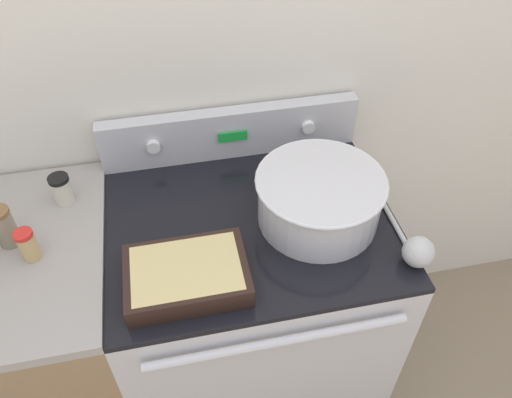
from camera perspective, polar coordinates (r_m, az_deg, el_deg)
The scene contains 10 objects.
kitchen_wall at distance 1.51m, azimuth -3.60°, elevation 15.94°, with size 8.00×0.05×2.50m.
stove_range at distance 1.78m, azimuth -0.53°, elevation -12.80°, with size 0.81×0.69×0.94m.
control_panel at distance 1.58m, azimuth -2.88°, elevation 7.60°, with size 0.81×0.07×0.16m.
side_counter at distance 1.83m, azimuth -22.30°, elevation -15.38°, with size 0.53×0.66×0.95m.
mixing_bowl at distance 1.37m, azimuth 7.26°, elevation 0.28°, with size 0.35×0.35×0.15m.
casserole_dish at distance 1.25m, azimuth -7.92°, elevation -8.53°, with size 0.30×0.21×0.06m.
ladle at distance 1.35m, azimuth 17.79°, elevation -5.44°, with size 0.08×0.33×0.08m.
spice_jar_black_cap at distance 1.52m, azimuth -21.31°, elevation 1.04°, with size 0.06×0.06×0.09m.
spice_jar_red_cap at distance 1.39m, azimuth -24.63°, elevation -4.79°, with size 0.05×0.05×0.09m.
spice_jar_brown_cap at distance 1.45m, azimuth -26.85°, elevation -2.85°, with size 0.06×0.06×0.12m.
Camera 1 is at (-0.18, -0.62, 1.96)m, focal length 35.00 mm.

